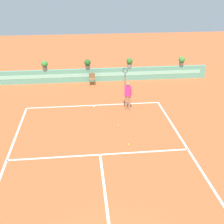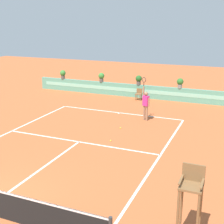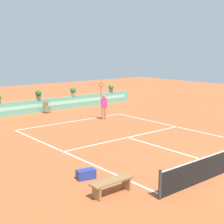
{
  "view_description": "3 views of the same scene",
  "coord_description": "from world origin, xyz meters",
  "px_view_note": "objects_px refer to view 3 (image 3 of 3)",
  "views": [
    {
      "loc": [
        -0.64,
        -4.49,
        7.35
      ],
      "look_at": [
        0.8,
        8.72,
        1.0
      ],
      "focal_mm": 46.1,
      "sensor_mm": 36.0,
      "label": 1
    },
    {
      "loc": [
        7.09,
        -6.3,
        5.77
      ],
      "look_at": [
        0.8,
        8.72,
        1.0
      ],
      "focal_mm": 50.4,
      "sensor_mm": 36.0,
      "label": 2
    },
    {
      "loc": [
        -12.0,
        -6.79,
        4.74
      ],
      "look_at": [
        0.8,
        8.72,
        1.0
      ],
      "focal_mm": 53.59,
      "sensor_mm": 36.0,
      "label": 3
    }
  ],
  "objects_px": {
    "potted_plant_centre": "(38,94)",
    "tennis_ball_mid_court": "(113,126)",
    "tennis_player": "(104,105)",
    "tennis_ball_near_baseline": "(138,131)",
    "potted_plant_right": "(73,91)",
    "bench_courtside": "(112,184)",
    "ball_kid_chair": "(47,107)",
    "gear_bag": "(86,174)",
    "potted_plant_far_right": "(111,87)"
  },
  "relations": [
    {
      "from": "tennis_ball_near_baseline",
      "to": "tennis_ball_mid_court",
      "type": "bearing_deg",
      "value": 97.23
    },
    {
      "from": "ball_kid_chair",
      "to": "potted_plant_centre",
      "type": "bearing_deg",
      "value": 110.69
    },
    {
      "from": "bench_courtside",
      "to": "potted_plant_centre",
      "type": "relative_size",
      "value": 2.21
    },
    {
      "from": "tennis_player",
      "to": "potted_plant_centre",
      "type": "distance_m",
      "value": 5.78
    },
    {
      "from": "ball_kid_chair",
      "to": "tennis_ball_near_baseline",
      "type": "relative_size",
      "value": 12.5
    },
    {
      "from": "ball_kid_chair",
      "to": "tennis_ball_mid_court",
      "type": "relative_size",
      "value": 12.5
    },
    {
      "from": "bench_courtside",
      "to": "tennis_ball_mid_court",
      "type": "bearing_deg",
      "value": 50.03
    },
    {
      "from": "tennis_ball_near_baseline",
      "to": "tennis_player",
      "type": "bearing_deg",
      "value": 81.78
    },
    {
      "from": "gear_bag",
      "to": "potted_plant_far_right",
      "type": "relative_size",
      "value": 0.97
    },
    {
      "from": "tennis_ball_mid_court",
      "to": "potted_plant_centre",
      "type": "bearing_deg",
      "value": 100.52
    },
    {
      "from": "tennis_ball_near_baseline",
      "to": "potted_plant_right",
      "type": "height_order",
      "value": "potted_plant_right"
    },
    {
      "from": "tennis_ball_near_baseline",
      "to": "potted_plant_right",
      "type": "bearing_deg",
      "value": 80.56
    },
    {
      "from": "tennis_player",
      "to": "potted_plant_right",
      "type": "bearing_deg",
      "value": 79.66
    },
    {
      "from": "tennis_ball_mid_court",
      "to": "potted_plant_far_right",
      "type": "xyz_separation_m",
      "value": [
        5.85,
        7.34,
        1.38
      ]
    },
    {
      "from": "gear_bag",
      "to": "tennis_ball_near_baseline",
      "type": "distance_m",
      "value": 7.83
    },
    {
      "from": "tennis_ball_near_baseline",
      "to": "potted_plant_centre",
      "type": "distance_m",
      "value": 9.55
    },
    {
      "from": "bench_courtside",
      "to": "tennis_ball_near_baseline",
      "type": "height_order",
      "value": "bench_courtside"
    },
    {
      "from": "ball_kid_chair",
      "to": "potted_plant_far_right",
      "type": "distance_m",
      "value": 7.04
    },
    {
      "from": "bench_courtside",
      "to": "tennis_player",
      "type": "bearing_deg",
      "value": 53.11
    },
    {
      "from": "tennis_ball_near_baseline",
      "to": "potted_plant_right",
      "type": "distance_m",
      "value": 9.54
    },
    {
      "from": "potted_plant_centre",
      "to": "potted_plant_far_right",
      "type": "distance_m",
      "value": 7.21
    },
    {
      "from": "gear_bag",
      "to": "potted_plant_far_right",
      "type": "height_order",
      "value": "potted_plant_far_right"
    },
    {
      "from": "tennis_player",
      "to": "potted_plant_centre",
      "type": "bearing_deg",
      "value": 112.26
    },
    {
      "from": "bench_courtside",
      "to": "potted_plant_right",
      "type": "bearing_deg",
      "value": 61.2
    },
    {
      "from": "tennis_ball_near_baseline",
      "to": "tennis_ball_mid_court",
      "type": "distance_m",
      "value": 1.98
    },
    {
      "from": "gear_bag",
      "to": "tennis_ball_mid_court",
      "type": "bearing_deg",
      "value": 43.63
    },
    {
      "from": "ball_kid_chair",
      "to": "tennis_ball_near_baseline",
      "type": "xyz_separation_m",
      "value": [
        1.34,
        -8.58,
        -0.44
      ]
    },
    {
      "from": "potted_plant_far_right",
      "to": "bench_courtside",
      "type": "bearing_deg",
      "value": -129.28
    },
    {
      "from": "potted_plant_right",
      "to": "gear_bag",
      "type": "bearing_deg",
      "value": -121.36
    },
    {
      "from": "tennis_ball_mid_court",
      "to": "potted_plant_centre",
      "type": "distance_m",
      "value": 7.6
    },
    {
      "from": "potted_plant_far_right",
      "to": "potted_plant_right",
      "type": "bearing_deg",
      "value": 180.0
    },
    {
      "from": "tennis_player",
      "to": "potted_plant_centre",
      "type": "xyz_separation_m",
      "value": [
        -2.19,
        5.34,
        0.36
      ]
    },
    {
      "from": "potted_plant_right",
      "to": "bench_courtside",
      "type": "bearing_deg",
      "value": -118.8
    },
    {
      "from": "bench_courtside",
      "to": "tennis_ball_mid_court",
      "type": "distance_m",
      "value": 10.15
    },
    {
      "from": "ball_kid_chair",
      "to": "bench_courtside",
      "type": "relative_size",
      "value": 0.53
    },
    {
      "from": "potted_plant_centre",
      "to": "potted_plant_right",
      "type": "height_order",
      "value": "same"
    },
    {
      "from": "ball_kid_chair",
      "to": "tennis_ball_mid_court",
      "type": "xyz_separation_m",
      "value": [
        1.09,
        -6.61,
        -0.44
      ]
    },
    {
      "from": "ball_kid_chair",
      "to": "tennis_ball_mid_court",
      "type": "bearing_deg",
      "value": -80.66
    },
    {
      "from": "tennis_ball_mid_court",
      "to": "potted_plant_far_right",
      "type": "distance_m",
      "value": 9.49
    },
    {
      "from": "ball_kid_chair",
      "to": "tennis_player",
      "type": "distance_m",
      "value": 5.02
    },
    {
      "from": "tennis_ball_mid_court",
      "to": "tennis_player",
      "type": "bearing_deg",
      "value": 67.66
    },
    {
      "from": "tennis_ball_mid_court",
      "to": "tennis_ball_near_baseline",
      "type": "bearing_deg",
      "value": -82.77
    },
    {
      "from": "potted_plant_centre",
      "to": "tennis_ball_mid_court",
      "type": "bearing_deg",
      "value": -79.48
    },
    {
      "from": "gear_bag",
      "to": "tennis_ball_mid_court",
      "type": "xyz_separation_m",
      "value": [
        6.4,
        6.1,
        -0.15
      ]
    },
    {
      "from": "gear_bag",
      "to": "potted_plant_centre",
      "type": "relative_size",
      "value": 0.97
    },
    {
      "from": "gear_bag",
      "to": "potted_plant_right",
      "type": "height_order",
      "value": "potted_plant_right"
    },
    {
      "from": "ball_kid_chair",
      "to": "tennis_ball_near_baseline",
      "type": "bearing_deg",
      "value": -81.14
    },
    {
      "from": "potted_plant_far_right",
      "to": "ball_kid_chair",
      "type": "bearing_deg",
      "value": -173.98
    },
    {
      "from": "tennis_ball_near_baseline",
      "to": "potted_plant_far_right",
      "type": "distance_m",
      "value": 10.95
    },
    {
      "from": "potted_plant_centre",
      "to": "potted_plant_right",
      "type": "distance_m",
      "value": 3.16
    }
  ]
}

